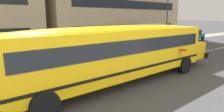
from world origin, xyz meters
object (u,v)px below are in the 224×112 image
Objects in this scene: box_truck at (151,34)px; street_lamp at (167,11)px; school_bus at (122,49)px; parked_car_teal_mid_block at (193,35)px.

street_lamp is at bearing 20.80° from box_truck.
parked_car_teal_mid_block is at bearing 18.65° from school_bus.
box_truck is 6.75m from street_lamp.
school_bus reaches higher than parked_car_teal_mid_block.
parked_car_teal_mid_block is 5.60m from street_lamp.
box_truck is at bearing 32.87° from school_bus.
street_lamp is (5.78, 2.11, 2.77)m from box_truck.
parked_car_teal_mid_block is at bearing -26.80° from street_lamp.
school_bus is at bearing -144.85° from box_truck.
parked_car_teal_mid_block is 9.73m from box_truck.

